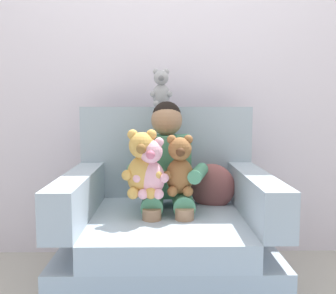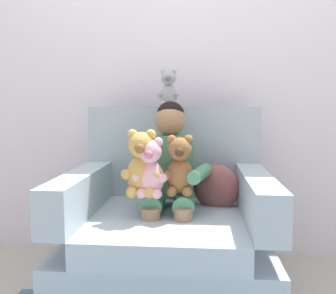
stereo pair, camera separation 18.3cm
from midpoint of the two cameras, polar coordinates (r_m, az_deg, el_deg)
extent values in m
cube|color=silver|center=(2.56, -2.43, 12.69)|extent=(6.00, 0.10, 2.60)
cube|color=#9EADBC|center=(2.05, -2.83, -17.99)|extent=(1.03, 0.94, 0.34)
cube|color=#A6B6C6|center=(1.90, -2.94, -12.49)|extent=(0.75, 0.80, 0.12)
cube|color=#9EADBC|center=(2.29, -2.56, -0.68)|extent=(1.03, 0.14, 0.55)
cube|color=#9EADBC|center=(1.92, -16.49, -7.31)|extent=(0.14, 0.80, 0.22)
cube|color=#9EADBC|center=(1.89, 10.79, -7.39)|extent=(0.14, 0.80, 0.22)
cube|color=#4C9370|center=(2.04, -2.65, -2.92)|extent=(0.26, 0.16, 0.34)
sphere|color=#9E7556|center=(2.01, -2.69, 4.14)|extent=(0.17, 0.17, 0.17)
sphere|color=black|center=(2.02, -2.68, 4.87)|extent=(0.16, 0.16, 0.16)
cylinder|color=#4C9370|center=(1.95, -5.12, -8.46)|extent=(0.11, 0.26, 0.11)
cylinder|color=#9E7556|center=(1.87, -5.38, -13.92)|extent=(0.09, 0.09, 0.30)
cylinder|color=#4C9370|center=(1.95, -0.37, -8.48)|extent=(0.11, 0.26, 0.11)
cylinder|color=#9E7556|center=(1.87, -0.33, -13.95)|extent=(0.09, 0.09, 0.30)
cylinder|color=#4C9370|center=(1.94, -7.51, -4.06)|extent=(0.13, 0.27, 0.07)
cylinder|color=#4C9370|center=(1.92, 2.02, -4.06)|extent=(0.13, 0.27, 0.07)
ellipsoid|color=brown|center=(1.86, -0.99, -4.52)|extent=(0.14, 0.12, 0.18)
sphere|color=brown|center=(1.83, -1.00, -0.33)|extent=(0.12, 0.12, 0.12)
sphere|color=#4C2D19|center=(1.78, -1.00, -0.81)|extent=(0.04, 0.04, 0.04)
sphere|color=brown|center=(1.83, -2.29, 1.15)|extent=(0.05, 0.05, 0.05)
sphere|color=brown|center=(1.83, -3.08, -4.45)|extent=(0.05, 0.05, 0.05)
sphere|color=brown|center=(1.83, -2.20, -6.91)|extent=(0.05, 0.05, 0.05)
sphere|color=brown|center=(1.83, 0.29, 1.15)|extent=(0.05, 0.05, 0.05)
sphere|color=brown|center=(1.83, 1.09, -4.44)|extent=(0.05, 0.05, 0.05)
sphere|color=brown|center=(1.83, 0.22, -6.91)|extent=(0.05, 0.05, 0.05)
ellipsoid|color=gold|center=(1.83, -6.84, -4.46)|extent=(0.15, 0.13, 0.20)
sphere|color=gold|center=(1.80, -6.95, 0.23)|extent=(0.13, 0.13, 0.13)
sphere|color=brown|center=(1.74, -7.15, -0.29)|extent=(0.05, 0.05, 0.05)
sphere|color=gold|center=(1.81, -8.38, 1.89)|extent=(0.05, 0.05, 0.05)
sphere|color=gold|center=(1.80, -9.29, -4.35)|extent=(0.05, 0.05, 0.05)
sphere|color=gold|center=(1.80, -8.36, -7.12)|extent=(0.06, 0.06, 0.06)
sphere|color=gold|center=(1.80, -5.51, 1.90)|extent=(0.05, 0.05, 0.05)
sphere|color=gold|center=(1.79, -4.65, -4.38)|extent=(0.05, 0.05, 0.05)
sphere|color=gold|center=(1.79, -5.66, -7.15)|extent=(0.06, 0.06, 0.06)
ellipsoid|color=#EAA8BC|center=(1.82, -5.52, -4.90)|extent=(0.14, 0.11, 0.18)
sphere|color=#EAA8BC|center=(1.79, -5.60, -0.74)|extent=(0.11, 0.11, 0.11)
sphere|color=#CC6684|center=(1.74, -5.74, -1.23)|extent=(0.04, 0.04, 0.04)
sphere|color=#EAA8BC|center=(1.79, -6.88, 0.74)|extent=(0.05, 0.05, 0.05)
sphere|color=#EAA8BC|center=(1.79, -7.68, -4.82)|extent=(0.05, 0.05, 0.05)
sphere|color=#EAA8BC|center=(1.79, -6.84, -7.28)|extent=(0.05, 0.05, 0.05)
sphere|color=#EAA8BC|center=(1.78, -4.32, 0.74)|extent=(0.05, 0.05, 0.05)
sphere|color=#EAA8BC|center=(1.78, -3.55, -4.84)|extent=(0.05, 0.05, 0.05)
sphere|color=#EAA8BC|center=(1.78, -4.43, -7.30)|extent=(0.05, 0.05, 0.05)
ellipsoid|color=#9E9EA3|center=(2.27, -3.38, 7.97)|extent=(0.11, 0.09, 0.14)
sphere|color=#9E9EA3|center=(2.27, -3.40, 10.65)|extent=(0.09, 0.09, 0.09)
sphere|color=slate|center=(2.23, -3.45, 10.56)|extent=(0.03, 0.03, 0.03)
sphere|color=#9E9EA3|center=(2.28, -4.22, 11.54)|extent=(0.04, 0.04, 0.04)
sphere|color=#9E9EA3|center=(2.25, -4.71, 8.15)|extent=(0.04, 0.04, 0.04)
sphere|color=#9E9EA3|center=(2.23, -4.17, 6.66)|extent=(0.04, 0.04, 0.04)
sphere|color=#9E9EA3|center=(2.28, -2.59, 11.55)|extent=(0.04, 0.04, 0.04)
sphere|color=#9E9EA3|center=(2.24, -2.10, 8.17)|extent=(0.04, 0.04, 0.04)
sphere|color=#9E9EA3|center=(2.23, -2.66, 6.67)|extent=(0.04, 0.04, 0.04)
ellipsoid|color=#8C4C4C|center=(2.10, 4.30, -6.13)|extent=(0.28, 0.18, 0.26)
camera|label=1|loc=(0.09, -92.86, -0.31)|focal=39.48mm
camera|label=2|loc=(0.09, 87.14, 0.31)|focal=39.48mm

